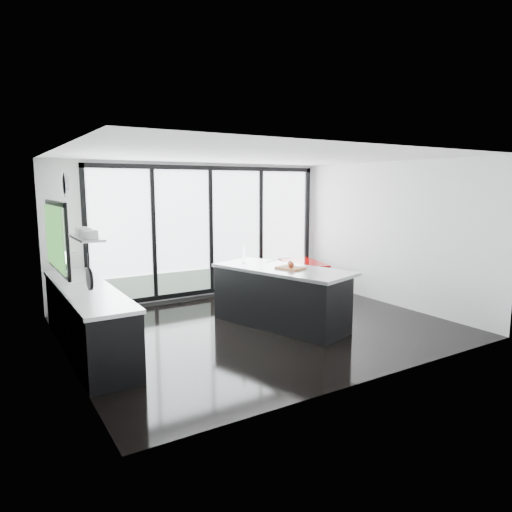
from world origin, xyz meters
TOP-DOWN VIEW (x-y plane):
  - floor at (0.00, 0.00)m, footprint 6.00×5.00m
  - ceiling at (0.00, 0.00)m, footprint 6.00×5.00m
  - wall_back at (0.27, 2.47)m, footprint 6.00×0.09m
  - wall_front at (0.00, -2.50)m, footprint 6.00×0.00m
  - wall_left at (-2.97, 0.27)m, footprint 0.26×5.00m
  - wall_right at (3.00, 0.00)m, footprint 0.00×5.00m
  - counter_cabinets at (-2.67, 0.40)m, footprint 0.69×3.24m
  - island at (0.33, -0.09)m, footprint 1.67×2.58m
  - bar_stool_near at (1.01, -0.32)m, footprint 0.50×0.50m
  - bar_stool_far at (0.68, 0.44)m, footprint 0.64×0.64m
  - red_table at (2.17, 1.66)m, footprint 0.99×1.39m

SIDE VIEW (x-z plane):
  - floor at x=0.00m, z-range 0.00..0.00m
  - red_table at x=2.17m, z-range 0.00..0.67m
  - bar_stool_near at x=1.01m, z-range 0.00..0.71m
  - bar_stool_far at x=0.68m, z-range 0.00..0.77m
  - counter_cabinets at x=-2.67m, z-range -0.22..1.14m
  - island at x=0.33m, z-range -0.14..1.13m
  - wall_back at x=0.27m, z-range -0.13..2.67m
  - wall_front at x=0.00m, z-range 0.00..2.80m
  - wall_right at x=3.00m, z-range 0.00..2.80m
  - wall_left at x=-2.97m, z-range 0.16..2.96m
  - ceiling at x=0.00m, z-range 2.80..2.80m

